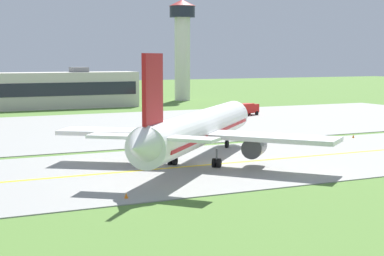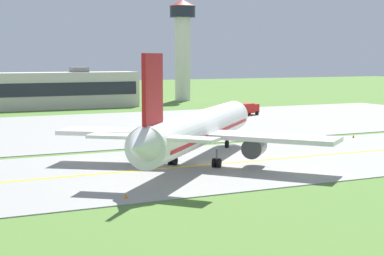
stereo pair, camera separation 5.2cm
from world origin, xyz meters
name	(u,v)px [view 1 (the left image)]	position (x,y,z in m)	size (l,w,h in m)	color
ground_plane	(221,165)	(0.00, 0.00, 0.00)	(500.00, 500.00, 0.00)	#517A33
taxiway_strip	(221,164)	(0.00, 0.00, 0.05)	(240.00, 28.00, 0.10)	gray
apron_pad	(159,125)	(10.00, 42.00, 0.05)	(140.00, 52.00, 0.10)	gray
taxiway_centreline	(221,164)	(0.00, 0.00, 0.11)	(220.00, 0.60, 0.01)	yellow
airplane_lead	(198,129)	(-2.36, 1.10, 4.13)	(30.57, 31.85, 12.70)	white
service_truck_baggage	(247,109)	(33.52, 50.29, 1.53)	(6.34, 4.08, 2.60)	red
terminal_building	(41,91)	(-1.70, 87.08, 4.38)	(47.12, 8.45, 9.89)	beige
control_tower	(182,40)	(41.16, 98.95, 17.05)	(7.60, 7.60, 28.45)	silver
traffic_cone_near_edge	(126,196)	(-15.85, -11.91, 0.30)	(0.44, 0.44, 0.60)	orange
traffic_cone_mid_edge	(353,137)	(29.23, 11.51, 0.30)	(0.44, 0.44, 0.60)	orange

